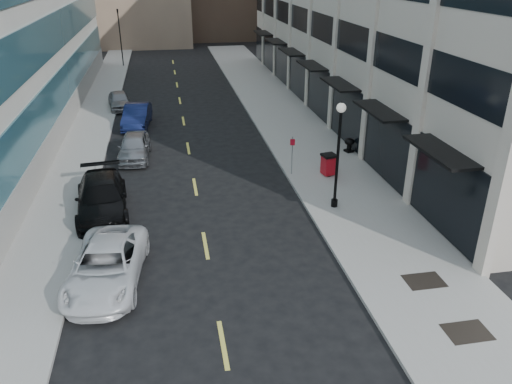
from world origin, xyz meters
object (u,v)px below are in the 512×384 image
object	(u,v)px
traffic_signal	(118,13)
car_blue_sedan	(137,116)
car_white_van	(106,266)
trash_bin	(329,164)
car_silver_sedan	(134,147)
sign_post	(292,150)
car_grey_sedan	(119,100)
car_black_pickup	(102,198)
urn_planter	(349,144)
lamppost	(338,146)

from	to	relation	value
traffic_signal	car_blue_sedan	size ratio (longest dim) A/B	1.48
car_white_van	car_blue_sedan	bearing A→B (deg)	95.21
car_blue_sedan	trash_bin	world-z (taller)	car_blue_sedan
car_silver_sedan	sign_post	xyz separation A→B (m)	(8.51, -4.35, 0.81)
car_blue_sedan	trash_bin	distance (m)	15.37
car_silver_sedan	car_blue_sedan	world-z (taller)	car_blue_sedan
car_white_van	car_blue_sedan	size ratio (longest dim) A/B	1.12
car_silver_sedan	sign_post	distance (m)	9.59
traffic_signal	car_silver_sedan	distance (m)	29.72
car_grey_sedan	car_white_van	bearing A→B (deg)	-95.44
car_black_pickup	car_silver_sedan	size ratio (longest dim) A/B	1.28
traffic_signal	car_grey_sedan	size ratio (longest dim) A/B	1.74
sign_post	urn_planter	size ratio (longest dim) A/B	2.48
car_grey_sedan	sign_post	xyz separation A→B (m)	(10.10, -15.86, 0.87)
car_white_van	car_grey_sedan	size ratio (longest dim) A/B	1.32
car_black_pickup	car_silver_sedan	world-z (taller)	car_black_pickup
car_black_pickup	sign_post	xyz separation A→B (m)	(9.72, 2.66, 0.75)
trash_bin	lamppost	world-z (taller)	lamppost
car_blue_sedan	urn_planter	distance (m)	15.16
traffic_signal	urn_planter	world-z (taller)	traffic_signal
car_black_pickup	lamppost	bearing A→B (deg)	-13.49
car_silver_sedan	lamppost	distance (m)	13.04
urn_planter	traffic_signal	bearing A→B (deg)	116.12
car_silver_sedan	car_grey_sedan	distance (m)	11.62
car_silver_sedan	trash_bin	distance (m)	11.49
car_blue_sedan	trash_bin	size ratio (longest dim) A/B	4.03
car_white_van	trash_bin	bearing A→B (deg)	42.72
car_white_van	trash_bin	world-z (taller)	car_white_van
car_black_pickup	car_blue_sedan	xyz separation A→B (m)	(1.16, 13.46, -0.03)
car_white_van	lamppost	distance (m)	11.17
traffic_signal	sign_post	bearing A→B (deg)	-72.16
car_silver_sedan	car_blue_sedan	xyz separation A→B (m)	(-0.05, 6.44, 0.04)
car_white_van	lamppost	bearing A→B (deg)	29.45
car_black_pickup	car_grey_sedan	bearing A→B (deg)	85.87
car_white_van	car_grey_sedan	xyz separation A→B (m)	(-1.07, 24.30, -0.05)
traffic_signal	car_black_pickup	world-z (taller)	traffic_signal
car_black_pickup	car_silver_sedan	bearing A→B (deg)	74.93
traffic_signal	trash_bin	bearing A→B (deg)	-69.47
car_white_van	urn_planter	world-z (taller)	car_white_van
traffic_signal	urn_planter	xyz separation A→B (m)	(15.10, -30.80, -5.04)
car_blue_sedan	lamppost	xyz separation A→B (m)	(9.58, -15.00, 2.38)
traffic_signal	car_grey_sedan	bearing A→B (deg)	-87.74
car_white_van	lamppost	xyz separation A→B (m)	(10.05, 4.23, 2.42)
urn_planter	sign_post	bearing A→B (deg)	-147.26
traffic_signal	car_silver_sedan	size ratio (longest dim) A/B	1.61
sign_post	urn_planter	world-z (taller)	sign_post
trash_bin	sign_post	bearing A→B (deg)	155.52
car_blue_sedan	sign_post	xyz separation A→B (m)	(8.56, -10.79, 0.77)
urn_planter	car_white_van	bearing A→B (deg)	-139.95
trash_bin	urn_planter	distance (m)	3.99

